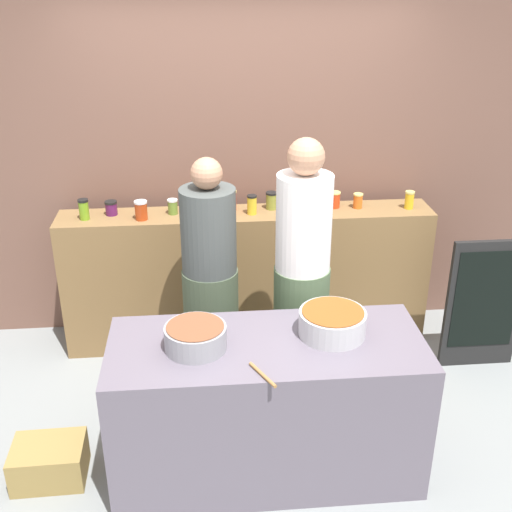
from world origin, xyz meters
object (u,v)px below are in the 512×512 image
Objects in this scene: preserve_jar_4 at (197,205)px; cooking_pot_left at (196,337)px; cooking_pot_center at (332,323)px; cook_with_tongs at (210,291)px; bread_crate at (49,462)px; preserve_jar_8 at (272,201)px; preserve_jar_11 at (334,200)px; preserve_jar_3 at (173,207)px; preserve_jar_10 at (322,203)px; preserve_jar_9 at (305,200)px; chalkboard_sign at (484,304)px; preserve_jar_7 at (252,205)px; preserve_jar_12 at (358,201)px; preserve_jar_0 at (84,209)px; preserve_jar_2 at (141,210)px; wooden_spoon at (263,375)px; preserve_jar_6 at (231,200)px; preserve_jar_1 at (111,208)px; cook_in_cap at (301,290)px; preserve_jar_13 at (409,200)px; preserve_jar_5 at (216,202)px.

cooking_pot_left is at bearing -91.08° from preserve_jar_4.
cook_with_tongs is at bearing 130.90° from cooking_pot_center.
cooking_pot_center is 1.78m from bread_crate.
preserve_jar_11 is at bearing -1.34° from preserve_jar_8.
preserve_jar_3 reaches higher than preserve_jar_10.
preserve_jar_11 reaches higher than bread_crate.
chalkboard_sign is at bearing -25.05° from preserve_jar_9.
cooking_pot_center is at bearing -92.94° from preserve_jar_9.
preserve_jar_7 is 0.78m from preserve_jar_12.
chalkboard_sign is at bearing -9.73° from preserve_jar_0.
wooden_spoon is at bearing -67.10° from preserve_jar_2.
preserve_jar_2 reaches higher than cooking_pot_center.
cooking_pot_center is (1.10, -1.27, -0.21)m from preserve_jar_2.
preserve_jar_6 is 1.06× the size of preserve_jar_7.
preserve_jar_7 is at bearing -4.24° from preserve_jar_1.
preserve_jar_0 is 0.64× the size of wooden_spoon.
cook_in_cap is at bearing -34.81° from preserve_jar_2.
wooden_spoon is at bearing -116.84° from preserve_jar_12.
cook_with_tongs reaches higher than bread_crate.
preserve_jar_6 is 0.54m from preserve_jar_9.
wooden_spoon is (0.47, -1.72, -0.26)m from preserve_jar_3.
preserve_jar_12 is at bearing 34.55° from bread_crate.
preserve_jar_3 is 0.77× the size of preserve_jar_4.
preserve_jar_3 is 0.07× the size of cook_with_tongs.
preserve_jar_9 is at bearing 0.56° from preserve_jar_1.
preserve_jar_11 is 2.57m from bread_crate.
preserve_jar_13 is at bearing 53.50° from wooden_spoon.
chalkboard_sign is at bearing -10.41° from preserve_jar_2.
bread_crate is at bearing -122.50° from preserve_jar_4.
cook_with_tongs is (-0.47, -0.66, -0.38)m from preserve_jar_8.
preserve_jar_13 is 0.90m from chalkboard_sign.
preserve_jar_1 is (0.18, 0.07, -0.02)m from preserve_jar_0.
preserve_jar_6 is 0.37× the size of bread_crate.
cook_with_tongs is at bearing -144.36° from preserve_jar_10.
preserve_jar_3 is at bearing 171.85° from preserve_jar_4.
preserve_jar_2 is 0.34× the size of bread_crate.
preserve_jar_0 reaches higher than preserve_jar_13.
preserve_jar_11 is (0.10, 0.05, 0.01)m from preserve_jar_10.
chalkboard_sign is at bearing -29.27° from preserve_jar_11.
preserve_jar_9 reaches higher than preserve_jar_1.
preserve_jar_0 is 1.36× the size of preserve_jar_3.
preserve_jar_4 is 2.14m from chalkboard_sign.
cook_with_tongs reaches higher than preserve_jar_0.
preserve_jar_5 is (0.74, -0.01, 0.02)m from preserve_jar_1.
preserve_jar_12 is 1.00m from cook_in_cap.
preserve_jar_11 reaches higher than preserve_jar_12.
preserve_jar_12 is 1.45m from cooking_pot_center.
preserve_jar_0 is at bearing 146.32° from cook_with_tongs.
preserve_jar_3 is (0.43, -0.02, 0.00)m from preserve_jar_1.
preserve_jar_4 reaches higher than wooden_spoon.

